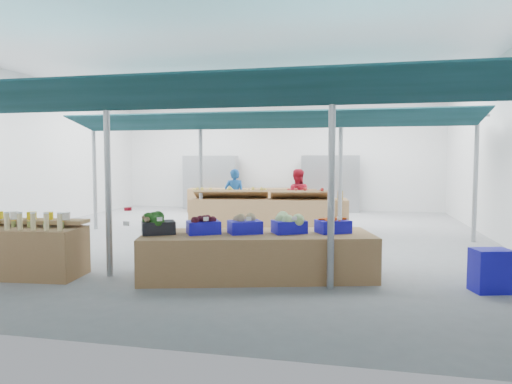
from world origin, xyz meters
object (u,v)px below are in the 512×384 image
bottle_shelf (28,249)px  veg_counter (258,255)px  crate_stack (491,271)px  vendor_left (235,197)px  fruit_counter (269,215)px  vendor_right (297,198)px

bottle_shelf → veg_counter: bottle_shelf is taller
bottle_shelf → crate_stack: 7.03m
veg_counter → vendor_left: size_ratio=2.24×
bottle_shelf → vendor_left: bearing=69.3°
vendor_left → fruit_counter: bearing=132.2°
fruit_counter → vendor_right: size_ratio=2.50×
veg_counter → fruit_counter: (-0.67, 4.56, 0.08)m
crate_stack → vendor_right: bearing=120.8°
fruit_counter → crate_stack: size_ratio=6.61×
fruit_counter → vendor_left: vendor_left is taller
veg_counter → fruit_counter: size_ratio=0.90×
veg_counter → fruit_counter: 4.61m
crate_stack → vendor_left: (-5.25, 5.78, 0.50)m
bottle_shelf → crate_stack: bearing=-0.6°
vendor_left → vendor_right: bearing=174.7°
bottle_shelf → fruit_counter: (2.96, 5.26, 0.00)m
fruit_counter → vendor_right: vendor_right is taller
crate_stack → bottle_shelf: bearing=-175.3°
vendor_right → crate_stack: bearing=115.6°
bottle_shelf → fruit_counter: 6.03m
fruit_counter → vendor_left: bearing=132.2°
vendor_right → vendor_left: bearing=-5.3°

